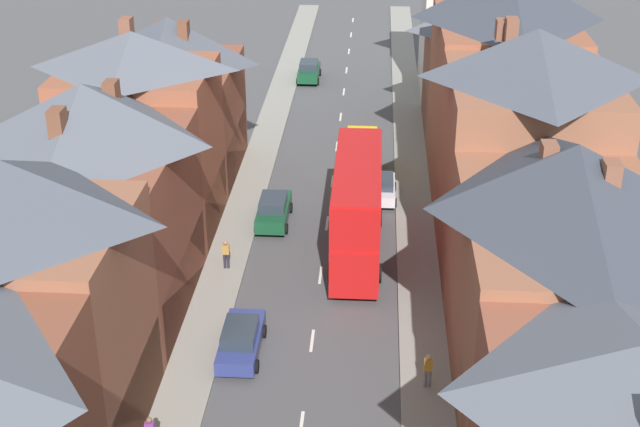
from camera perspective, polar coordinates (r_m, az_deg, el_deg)
pavement_left at (r=54.01m, az=-4.83°, el=0.55°), size 2.20×104.00×0.14m
pavement_right at (r=53.52m, az=6.04°, el=0.25°), size 2.20×104.00×0.14m
centre_line_dashes at (r=51.77m, az=0.46°, el=-0.63°), size 0.14×97.80×0.01m
terrace_row_left at (r=34.44m, az=-18.75°, el=-6.21°), size 8.00×60.23×13.49m
terrace_row_right at (r=41.77m, az=13.85°, el=0.82°), size 8.00×78.48×14.53m
double_decker_bus_lead at (r=47.36m, az=2.39°, el=0.46°), size 2.74×10.80×5.30m
car_parked_left_a at (r=40.26m, az=-5.09°, el=-8.03°), size 1.90×4.41×1.58m
car_parked_right_a at (r=51.52m, az=-2.99°, el=0.25°), size 1.90×4.41×1.69m
car_mid_black at (r=54.49m, az=3.93°, el=1.67°), size 1.90×3.81×1.57m
car_parked_left_b at (r=76.62m, az=-0.72°, el=9.13°), size 1.90×4.18×1.71m
delivery_van at (r=57.68m, az=2.66°, el=3.73°), size 2.20×5.20×2.41m
pedestrian_far_left at (r=38.17m, az=6.93°, el=-9.85°), size 0.36×0.22×1.61m
pedestrian_far_right at (r=46.71m, az=-6.04°, el=-2.53°), size 0.36×0.22×1.61m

